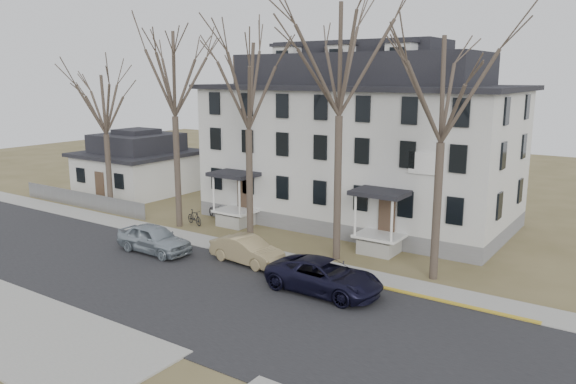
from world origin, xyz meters
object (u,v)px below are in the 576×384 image
Objects in this scene: tree_mid_left at (248,80)px; bicycle_left at (214,212)px; car_silver at (154,239)px; tree_mid_right at (444,81)px; small_house at (138,166)px; car_navy at (324,277)px; bicycle_right at (194,218)px; tree_bungalow at (104,100)px; car_tan at (247,251)px; boarding_house at (358,143)px; tree_center at (340,51)px; tree_far_left at (173,68)px.

tree_mid_left is 10.94m from bicycle_left.
tree_mid_right is at bearing -70.87° from car_silver.
small_house is 27.28m from car_navy.
car_silver is 2.79× the size of bicycle_right.
small_house is at bearing 122.84° from tree_bungalow.
tree_mid_right is 13.12m from car_tan.
boarding_house is 10.98× the size of bicycle_left.
tree_mid_left is at bearing -110.20° from boarding_house.
bicycle_right is at bearing 172.33° from tree_mid_left.
boarding_house is 20.34m from small_house.
bicycle_left is at bearing 166.19° from tree_center.
tree_mid_right reaches higher than tree_bungalow.
small_house is at bearing 80.70° from bicycle_right.
small_house is 5.17× the size of bicycle_right.
car_silver is at bearing -26.33° from tree_bungalow.
small_house is 12.23m from bicycle_left.
tree_mid_right reaches higher than boarding_house.
bicycle_left is at bearing 61.86° from car_navy.
tree_bungalow is 5.69× the size of bicycle_left.
tree_mid_right is at bearing 0.00° from tree_center.
tree_bungalow is at bearing -152.99° from boarding_house.
tree_center is (12.00, 0.00, 0.74)m from tree_far_left.
car_tan is (-0.51, -11.59, -4.66)m from boarding_house.
bicycle_right is at bearing 177.57° from tree_mid_right.
boarding_house is 4.79× the size of car_tan.
car_navy is (13.99, -4.66, -9.58)m from tree_far_left.
bicycle_left is (-8.38, -5.36, -4.88)m from boarding_house.
car_silver is at bearing -114.66° from boarding_house.
bicycle_right is at bearing 176.38° from tree_center.
boarding_house is 2.39× the size of small_house.
car_navy is (5.50, -1.22, 0.05)m from car_tan.
small_house is at bearing 67.54° from car_navy.
tree_mid_right is at bearing -12.27° from small_house.
boarding_house is at bearing 136.19° from tree_mid_right.
bicycle_left is 1.13× the size of bicycle_right.
tree_mid_right is (28.50, -6.20, 7.35)m from small_house.
car_tan is at bearing -26.31° from small_house.
tree_far_left is at bearing 180.00° from tree_center.
small_house is at bearing 159.97° from tree_mid_left.
small_house is 2.01× the size of car_tan.
tree_far_left is 12.02m from tree_center.
tree_mid_right is at bearing -72.43° from bicycle_left.
boarding_house is 9.66m from tree_mid_left.
tree_mid_left is 10.55m from bicycle_right.
tree_center reaches higher than car_tan.
boarding_house is at bearing 110.20° from tree_center.
tree_far_left is 9.89m from bicycle_right.
small_house is at bearing 100.68° from bicycle_left.
tree_far_left is at bearing -29.39° from small_house.
tree_mid_right is 19.12m from bicycle_right.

